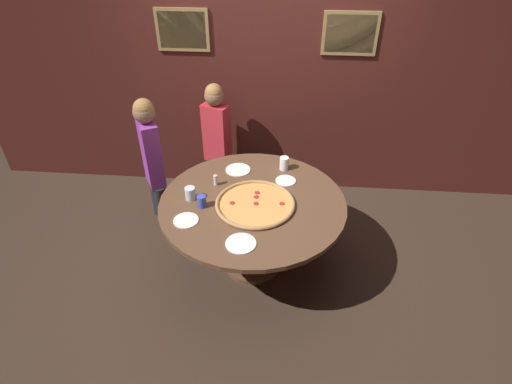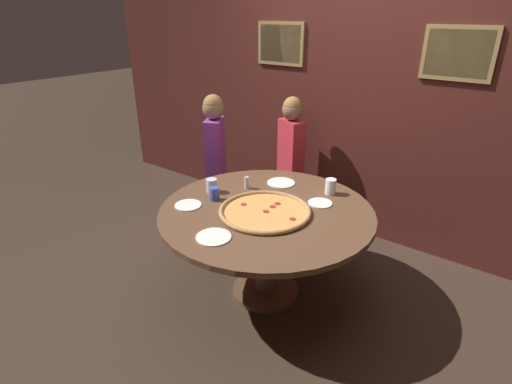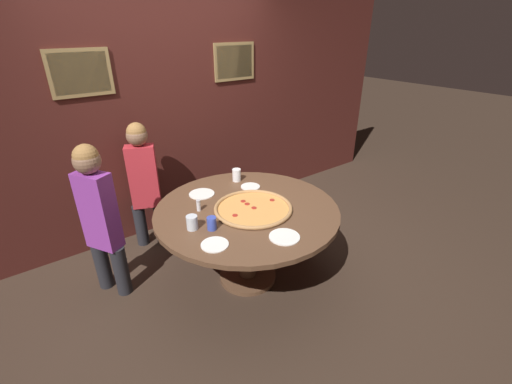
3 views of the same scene
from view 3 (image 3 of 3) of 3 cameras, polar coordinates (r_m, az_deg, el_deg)
The scene contains 14 objects.
ground_plane at distance 3.31m, azimuth -1.37°, elevation -13.97°, with size 24.00×24.00×0.00m, color #38281E.
back_wall at distance 3.82m, azimuth -14.05°, elevation 12.98°, with size 6.40×0.08×2.60m.
dining_table at distance 2.95m, azimuth -1.50°, elevation -4.95°, with size 1.55×1.55×0.74m.
giant_pizza at distance 2.85m, azimuth -0.47°, elevation -2.72°, with size 0.66×0.66×0.03m.
drink_cup_centre_back at distance 3.36m, azimuth -3.25°, elevation 2.85°, with size 0.08×0.08×0.12m, color white.
drink_cup_front_edge at distance 2.59m, azimuth -7.39°, elevation -5.21°, with size 0.07×0.07×0.10m, color #384CB7.
drink_cup_near_left at distance 2.62m, azimuth -10.61°, elevation -5.03°, with size 0.09×0.09×0.11m, color silver.
white_plate_near_front at distance 3.15m, azimuth -9.03°, elevation -0.31°, with size 0.23×0.23×0.01m, color white.
white_plate_left_side at distance 3.24m, azimuth -0.94°, elevation 0.90°, with size 0.18×0.18×0.01m, color white.
white_plate_right_side at distance 2.51m, azimuth 4.76°, elevation -7.45°, with size 0.23×0.23×0.01m, color white.
white_plate_beside_cup at distance 2.44m, azimuth -6.89°, elevation -8.69°, with size 0.20×0.20×0.01m, color white.
condiment_shaker at distance 2.86m, azimuth -9.54°, elevation -2.19°, with size 0.04×0.04×0.10m.
diner_centre_back at distance 3.57m, azimuth -18.19°, elevation 2.05°, with size 0.35×0.24×1.32m.
diner_far_right at distance 3.01m, azimuth -24.66°, elevation -3.38°, with size 0.27×0.35×1.35m.
Camera 3 is at (-1.46, -2.06, 2.14)m, focal length 24.00 mm.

